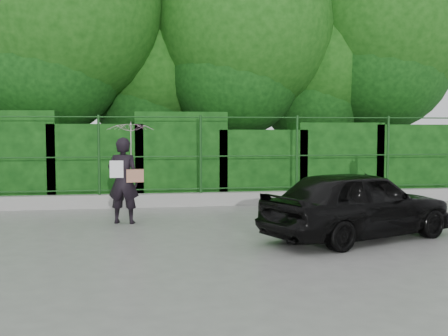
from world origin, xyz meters
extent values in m
plane|color=gray|center=(0.00, 0.00, 0.00)|extent=(80.00, 80.00, 0.00)
cube|color=#9E9E99|center=(0.00, 4.50, 0.15)|extent=(14.00, 0.25, 0.30)
cylinder|color=#164016|center=(-1.90, 4.50, 1.20)|extent=(0.06, 0.06, 1.80)
cylinder|color=#164016|center=(0.40, 4.50, 1.20)|extent=(0.06, 0.06, 1.80)
cylinder|color=#164016|center=(2.70, 4.50, 1.20)|extent=(0.06, 0.06, 1.80)
cylinder|color=#164016|center=(5.00, 4.50, 1.20)|extent=(0.06, 0.06, 1.80)
cylinder|color=#164016|center=(0.00, 4.50, 0.40)|extent=(13.60, 0.03, 0.03)
cylinder|color=#164016|center=(0.00, 4.50, 1.15)|extent=(13.60, 0.03, 0.03)
cylinder|color=#164016|center=(0.00, 4.50, 2.05)|extent=(13.60, 0.03, 0.03)
cube|color=black|center=(-4.00, 5.50, 1.10)|extent=(2.20, 1.20, 2.20)
cube|color=black|center=(-2.00, 5.50, 0.95)|extent=(2.20, 1.20, 1.90)
cube|color=black|center=(0.00, 5.50, 1.09)|extent=(2.20, 1.20, 2.19)
cube|color=black|center=(2.00, 5.50, 0.88)|extent=(2.20, 1.20, 1.76)
cube|color=black|center=(4.00, 5.50, 0.97)|extent=(2.20, 1.20, 1.94)
cube|color=black|center=(6.00, 5.50, 0.95)|extent=(2.20, 1.20, 1.89)
cylinder|color=black|center=(-3.00, 7.20, 2.25)|extent=(0.36, 0.36, 4.50)
sphere|color=#14470F|center=(-3.00, 7.20, 4.95)|extent=(5.40, 5.40, 5.40)
cylinder|color=black|center=(-0.50, 8.50, 1.62)|extent=(0.36, 0.36, 3.25)
sphere|color=#14470F|center=(-0.50, 8.50, 3.58)|extent=(3.90, 3.90, 3.90)
cylinder|color=black|center=(2.00, 7.50, 2.12)|extent=(0.36, 0.36, 4.25)
sphere|color=#14470F|center=(2.00, 7.50, 4.68)|extent=(5.10, 5.10, 5.10)
cylinder|color=black|center=(4.50, 8.20, 1.75)|extent=(0.36, 0.36, 3.50)
sphere|color=#14470F|center=(4.50, 8.20, 3.85)|extent=(4.20, 4.20, 4.20)
cylinder|color=black|center=(6.50, 7.80, 2.38)|extent=(0.36, 0.36, 4.75)
sphere|color=#14470F|center=(6.50, 7.80, 5.23)|extent=(5.70, 5.70, 5.70)
imported|color=black|center=(-1.33, 2.33, 0.81)|extent=(0.68, 0.53, 1.63)
imported|color=#EFB7D8|center=(-1.18, 2.38, 1.51)|extent=(0.89, 0.91, 0.82)
cube|color=#A1674D|center=(-1.11, 2.25, 0.91)|extent=(0.32, 0.15, 0.24)
cube|color=white|center=(-1.45, 2.21, 1.04)|extent=(0.25, 0.02, 0.32)
imported|color=black|center=(2.44, 0.19, 0.57)|extent=(3.62, 2.52, 1.14)
camera|label=1|loc=(-1.15, -8.35, 1.78)|focal=45.00mm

